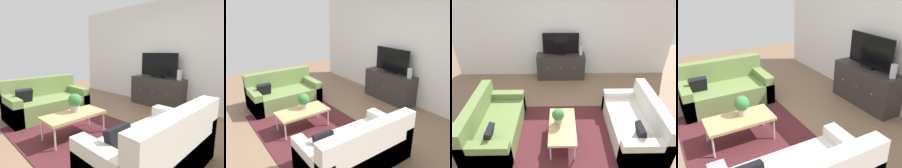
% 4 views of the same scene
% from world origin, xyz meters
% --- Properties ---
extents(ground_plane, '(10.00, 10.00, 0.00)m').
position_xyz_m(ground_plane, '(0.00, 0.00, 0.00)').
color(ground_plane, '#84664C').
extents(wall_back, '(6.40, 0.12, 2.70)m').
position_xyz_m(wall_back, '(0.00, 2.55, 1.35)').
color(wall_back, white).
rests_on(wall_back, ground_plane).
extents(area_rug, '(2.50, 1.90, 0.01)m').
position_xyz_m(area_rug, '(0.00, -0.15, 0.01)').
color(area_rug, '#4C1E23').
rests_on(area_rug, ground_plane).
extents(couch_left_side, '(0.89, 1.67, 0.82)m').
position_xyz_m(couch_left_side, '(-1.44, -0.10, 0.27)').
color(couch_left_side, olive).
rests_on(couch_left_side, ground_plane).
extents(couch_right_side, '(0.89, 1.67, 0.82)m').
position_xyz_m(couch_right_side, '(1.44, -0.10, 0.27)').
color(couch_right_side, silver).
rests_on(couch_right_side, ground_plane).
extents(coffee_table, '(0.50, 1.00, 0.40)m').
position_xyz_m(coffee_table, '(-0.05, -0.27, 0.37)').
color(coffee_table, tan).
rests_on(coffee_table, ground_plane).
extents(potted_plant, '(0.23, 0.23, 0.31)m').
position_xyz_m(potted_plant, '(-0.12, -0.19, 0.57)').
color(potted_plant, '#B7B2A8').
rests_on(potted_plant, coffee_table).
extents(tv_console, '(1.39, 0.47, 0.74)m').
position_xyz_m(tv_console, '(-0.06, 2.27, 0.37)').
color(tv_console, '#332D2B').
rests_on(tv_console, ground_plane).
extents(flat_screen_tv, '(1.01, 0.16, 0.63)m').
position_xyz_m(flat_screen_tv, '(-0.06, 2.29, 1.06)').
color(flat_screen_tv, black).
rests_on(flat_screen_tv, tv_console).
extents(glass_vase, '(0.11, 0.11, 0.24)m').
position_xyz_m(glass_vase, '(0.51, 2.27, 0.86)').
color(glass_vase, silver).
rests_on(glass_vase, tv_console).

